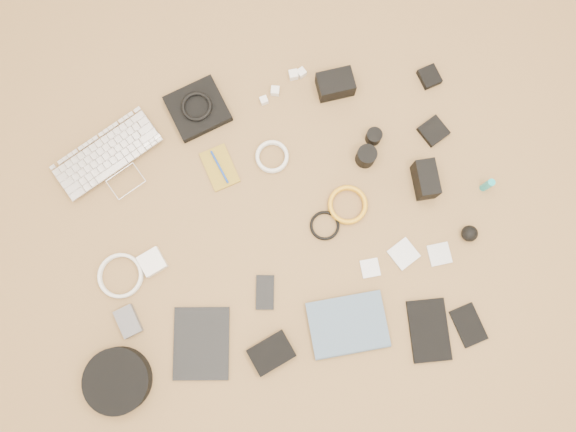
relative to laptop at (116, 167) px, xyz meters
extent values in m
cube|color=olive|center=(0.53, -0.33, -0.03)|extent=(4.00, 4.00, 0.04)
imported|color=silver|center=(0.00, 0.00, 0.00)|extent=(0.45, 0.39, 0.03)
cube|color=black|center=(0.32, 0.15, 0.00)|extent=(0.23, 0.22, 0.03)
torus|color=black|center=(0.32, 0.15, 0.03)|extent=(0.13, 0.13, 0.01)
cube|color=white|center=(0.55, 0.13, 0.00)|extent=(0.03, 0.03, 0.02)
cube|color=white|center=(0.68, 0.20, 0.00)|extent=(0.03, 0.03, 0.03)
cube|color=white|center=(0.71, 0.20, 0.00)|extent=(0.04, 0.04, 0.03)
cube|color=white|center=(0.60, 0.15, 0.00)|extent=(0.04, 0.04, 0.03)
cube|color=black|center=(0.81, 0.12, 0.02)|extent=(0.13, 0.09, 0.07)
cube|color=black|center=(1.15, 0.09, 0.00)|extent=(0.08, 0.09, 0.03)
cube|color=olive|center=(0.35, -0.08, -0.01)|extent=(0.12, 0.16, 0.01)
cylinder|color=#13379F|center=(0.35, -0.08, 0.00)|extent=(0.04, 0.13, 0.01)
torus|color=white|center=(0.54, -0.08, -0.01)|extent=(0.13, 0.13, 0.01)
cylinder|color=black|center=(0.85, -0.16, 0.02)|extent=(0.08, 0.08, 0.07)
cylinder|color=black|center=(0.90, -0.09, 0.01)|extent=(0.07, 0.07, 0.05)
cube|color=black|center=(1.11, -0.11, 0.00)|extent=(0.11, 0.11, 0.02)
cube|color=white|center=(0.07, -0.36, 0.00)|extent=(0.10, 0.10, 0.03)
torus|color=white|center=(-0.05, -0.38, -0.01)|extent=(0.18, 0.18, 0.01)
torus|color=black|center=(0.66, -0.36, -0.01)|extent=(0.12, 0.12, 0.01)
torus|color=gold|center=(0.76, -0.31, -0.01)|extent=(0.16, 0.16, 0.02)
cube|color=black|center=(1.03, -0.28, 0.03)|extent=(0.07, 0.13, 0.09)
cylinder|color=teal|center=(1.23, -0.35, 0.03)|extent=(0.03, 0.03, 0.09)
cube|color=#57575C|center=(-0.05, -0.53, 0.00)|extent=(0.09, 0.11, 0.03)
cube|color=black|center=(0.17, -0.65, -0.01)|extent=(0.23, 0.27, 0.01)
cube|color=black|center=(0.42, -0.54, -0.01)|extent=(0.08, 0.13, 0.01)
cube|color=silver|center=(0.78, -0.53, -0.01)|extent=(0.06, 0.06, 0.01)
cube|color=silver|center=(0.90, -0.51, -0.01)|extent=(0.11, 0.11, 0.01)
cube|color=silver|center=(1.02, -0.54, -0.01)|extent=(0.07, 0.07, 0.01)
sphere|color=black|center=(1.13, -0.49, 0.01)|extent=(0.07, 0.07, 0.06)
cylinder|color=black|center=(-0.11, -0.71, 0.01)|extent=(0.24, 0.24, 0.06)
cube|color=black|center=(0.39, -0.73, 0.00)|extent=(0.16, 0.13, 0.03)
imported|color=#465E78|center=(0.66, -0.79, 0.00)|extent=(0.26, 0.20, 0.03)
cube|color=black|center=(0.92, -0.78, -0.01)|extent=(0.15, 0.22, 0.01)
cube|color=black|center=(1.06, -0.79, -0.01)|extent=(0.11, 0.14, 0.01)
camera|label=1|loc=(0.48, -0.62, 1.89)|focal=35.00mm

